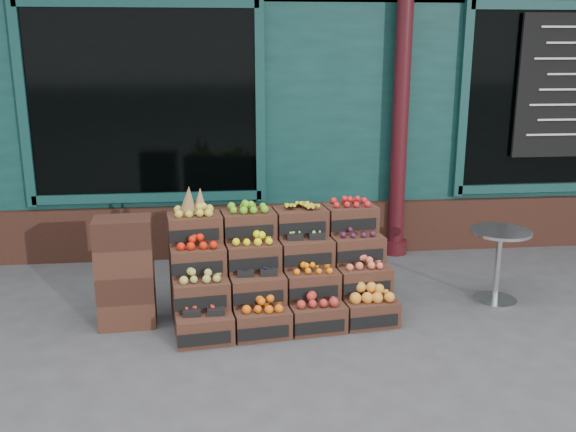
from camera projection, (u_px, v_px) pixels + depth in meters
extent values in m
plane|color=#3F3F42|center=(320.00, 334.00, 5.41)|extent=(60.00, 60.00, 0.00)
cube|color=#103733|center=(269.00, 42.00, 9.78)|extent=(12.00, 6.00, 4.80)
cube|color=#103733|center=(291.00, 124.00, 7.18)|extent=(12.00, 0.12, 3.00)
cube|color=black|center=(291.00, 228.00, 7.43)|extent=(12.00, 0.18, 0.60)
cube|color=black|center=(144.00, 103.00, 6.89)|extent=(2.40, 0.06, 2.00)
cube|color=black|center=(567.00, 99.00, 7.39)|extent=(2.40, 0.06, 2.00)
cylinder|color=#390D12|center=(400.00, 116.00, 7.09)|extent=(0.18, 0.18, 3.20)
cube|color=black|center=(572.00, 86.00, 7.27)|extent=(1.30, 0.04, 1.60)
cube|color=#412419|center=(205.00, 328.00, 5.26)|extent=(0.50, 0.37, 0.23)
cube|color=black|center=(207.00, 339.00, 5.11)|extent=(0.42, 0.07, 0.10)
cube|color=#A62419|center=(204.00, 313.00, 5.23)|extent=(0.40, 0.29, 0.03)
cube|color=#412419|center=(262.00, 322.00, 5.37)|extent=(0.50, 0.37, 0.23)
cube|color=black|center=(266.00, 333.00, 5.22)|extent=(0.42, 0.07, 0.10)
cube|color=#E15A0B|center=(262.00, 305.00, 5.33)|extent=(0.40, 0.29, 0.08)
cube|color=#412419|center=(317.00, 317.00, 5.48)|extent=(0.50, 0.37, 0.23)
cube|color=black|center=(322.00, 327.00, 5.32)|extent=(0.42, 0.07, 0.10)
cube|color=#A22A21|center=(317.00, 299.00, 5.43)|extent=(0.40, 0.29, 0.09)
cube|color=#412419|center=(370.00, 311.00, 5.58)|extent=(0.50, 0.37, 0.23)
cube|color=black|center=(377.00, 322.00, 5.43)|extent=(0.42, 0.07, 0.10)
cube|color=orange|center=(370.00, 293.00, 5.54)|extent=(0.40, 0.29, 0.11)
cube|color=#412419|center=(201.00, 293.00, 5.39)|extent=(0.50, 0.37, 0.23)
cube|color=black|center=(203.00, 303.00, 5.23)|extent=(0.42, 0.07, 0.10)
cube|color=#A7AA4B|center=(200.00, 275.00, 5.35)|extent=(0.40, 0.29, 0.08)
cube|color=#412419|center=(257.00, 288.00, 5.49)|extent=(0.50, 0.37, 0.23)
cube|color=black|center=(261.00, 298.00, 5.34)|extent=(0.42, 0.07, 0.10)
cube|color=black|center=(257.00, 274.00, 5.46)|extent=(0.40, 0.29, 0.03)
cube|color=#412419|center=(311.00, 283.00, 5.60)|extent=(0.50, 0.37, 0.23)
cube|color=black|center=(316.00, 293.00, 5.45)|extent=(0.42, 0.07, 0.10)
cube|color=orange|center=(311.00, 267.00, 5.56)|extent=(0.40, 0.29, 0.06)
cube|color=#412419|center=(363.00, 279.00, 5.71)|extent=(0.50, 0.37, 0.23)
cube|color=black|center=(370.00, 288.00, 5.55)|extent=(0.42, 0.07, 0.10)
cube|color=#E46447|center=(363.00, 263.00, 5.67)|extent=(0.40, 0.29, 0.07)
cube|color=#412419|center=(198.00, 259.00, 5.51)|extent=(0.50, 0.37, 0.23)
cube|color=black|center=(200.00, 268.00, 5.36)|extent=(0.42, 0.07, 0.10)
cube|color=red|center=(197.00, 242.00, 5.47)|extent=(0.40, 0.29, 0.08)
cube|color=#412419|center=(253.00, 255.00, 5.62)|extent=(0.50, 0.37, 0.23)
cube|color=black|center=(256.00, 264.00, 5.46)|extent=(0.42, 0.07, 0.10)
cube|color=#FAEF0D|center=(252.00, 239.00, 5.58)|extent=(0.40, 0.29, 0.07)
cube|color=#412419|center=(306.00, 251.00, 5.72)|extent=(0.50, 0.37, 0.23)
cube|color=black|center=(311.00, 260.00, 5.57)|extent=(0.42, 0.07, 0.10)
cube|color=#82B252|center=(306.00, 238.00, 5.69)|extent=(0.40, 0.29, 0.03)
cube|color=#412419|center=(356.00, 248.00, 5.83)|extent=(0.50, 0.37, 0.23)
cube|color=black|center=(363.00, 256.00, 5.67)|extent=(0.42, 0.07, 0.10)
cube|color=#3D132C|center=(357.00, 232.00, 5.79)|extent=(0.40, 0.29, 0.06)
cube|color=#412419|center=(195.00, 227.00, 5.63)|extent=(0.50, 0.37, 0.23)
cube|color=black|center=(197.00, 235.00, 5.48)|extent=(0.42, 0.07, 0.10)
cube|color=gold|center=(194.00, 210.00, 5.59)|extent=(0.40, 0.29, 0.08)
cube|color=#412419|center=(248.00, 224.00, 5.74)|extent=(0.50, 0.37, 0.23)
cube|color=black|center=(252.00, 232.00, 5.59)|extent=(0.42, 0.07, 0.10)
cube|color=#62B51B|center=(248.00, 207.00, 5.70)|extent=(0.40, 0.29, 0.08)
cube|color=#412419|center=(300.00, 221.00, 5.85)|extent=(0.50, 0.37, 0.23)
cube|color=black|center=(305.00, 228.00, 5.69)|extent=(0.42, 0.07, 0.10)
cube|color=gold|center=(300.00, 205.00, 5.81)|extent=(0.40, 0.29, 0.07)
cube|color=#412419|center=(350.00, 218.00, 5.95)|extent=(0.50, 0.37, 0.23)
cube|color=black|center=(356.00, 225.00, 5.80)|extent=(0.42, 0.07, 0.10)
cube|color=red|center=(351.00, 202.00, 5.91)|extent=(0.40, 0.29, 0.07)
cube|color=black|center=(284.00, 310.00, 5.61)|extent=(1.92, 0.55, 0.23)
cube|color=black|center=(280.00, 290.00, 5.76)|extent=(1.92, 0.55, 0.46)
cube|color=black|center=(275.00, 270.00, 5.91)|extent=(1.92, 0.55, 0.69)
cone|color=olive|center=(188.00, 200.00, 5.56)|extent=(0.16, 0.16, 0.27)
cone|color=olive|center=(200.00, 201.00, 5.61)|extent=(0.14, 0.14, 0.23)
cube|color=#412419|center=(128.00, 311.00, 5.57)|extent=(0.50, 0.36, 0.24)
cube|color=black|center=(126.00, 285.00, 5.51)|extent=(0.50, 0.36, 0.24)
cube|color=#412419|center=(124.00, 259.00, 5.45)|extent=(0.50, 0.36, 0.24)
cube|color=black|center=(122.00, 232.00, 5.39)|extent=(0.50, 0.36, 0.24)
cylinder|color=silver|center=(495.00, 300.00, 6.09)|extent=(0.41, 0.41, 0.03)
cylinder|color=silver|center=(497.00, 267.00, 6.00)|extent=(0.06, 0.06, 0.67)
cylinder|color=silver|center=(501.00, 232.00, 5.91)|extent=(0.56, 0.56, 0.03)
imported|color=#18571C|center=(155.00, 172.00, 7.51)|extent=(0.75, 0.59, 1.83)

